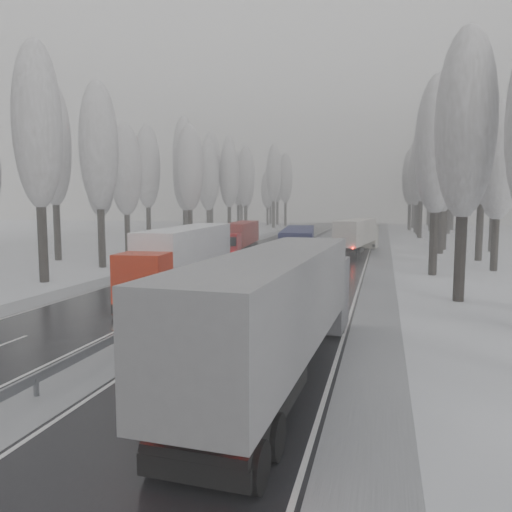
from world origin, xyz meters
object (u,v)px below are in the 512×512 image
at_px(truck_grey_tarp, 283,303).
at_px(truck_cream_box, 358,234).
at_px(truck_blue_box, 299,247).
at_px(box_truck_distant, 351,228).
at_px(truck_red_red, 240,236).
at_px(truck_red_white, 184,255).

height_order(truck_grey_tarp, truck_cream_box, truck_grey_tarp).
relative_size(truck_grey_tarp, truck_blue_box, 1.15).
height_order(box_truck_distant, truck_red_red, truck_red_red).
xyz_separation_m(truck_cream_box, truck_red_red, (-13.23, -4.53, -0.21)).
height_order(truck_grey_tarp, box_truck_distant, truck_grey_tarp).
distance_m(truck_grey_tarp, truck_blue_box, 25.76).
bearing_deg(truck_red_white, truck_grey_tarp, -60.37).
height_order(truck_blue_box, truck_red_white, truck_red_white).
bearing_deg(truck_red_white, truck_cream_box, 66.51).
relative_size(truck_red_white, truck_red_red, 1.17).
distance_m(truck_blue_box, box_truck_distant, 50.47).
distance_m(truck_cream_box, truck_red_white, 30.61).
height_order(truck_grey_tarp, truck_red_red, truck_grey_tarp).
bearing_deg(truck_red_red, truck_red_white, -88.60).
distance_m(truck_grey_tarp, truck_cream_box, 43.52).
bearing_deg(truck_red_white, truck_red_red, 93.08).
bearing_deg(truck_grey_tarp, truck_red_red, 110.86).
height_order(box_truck_distant, truck_red_white, truck_red_white).
bearing_deg(truck_grey_tarp, truck_cream_box, 92.13).
bearing_deg(truck_cream_box, truck_red_white, -101.53).
distance_m(truck_cream_box, box_truck_distant, 32.56).
xyz_separation_m(truck_grey_tarp, truck_blue_box, (-3.71, 25.49, -0.34)).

